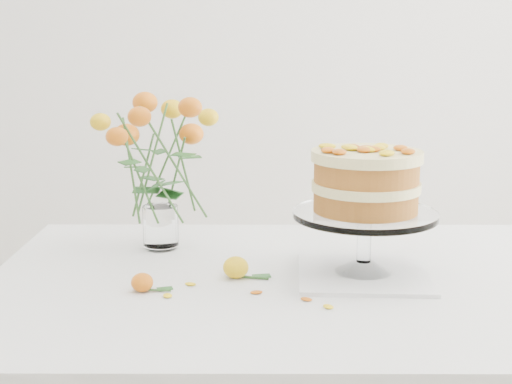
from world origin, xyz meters
TOP-DOWN VIEW (x-y plane):
  - table at (0.00, 0.00)m, footprint 1.43×0.93m
  - napkin at (0.12, 0.02)m, footprint 0.30×0.30m
  - cake_stand at (0.12, 0.02)m, footprint 0.31×0.31m
  - rose_vase at (-0.36, 0.22)m, footprint 0.32×0.32m
  - loose_rose_near at (-0.16, -0.00)m, footprint 0.10×0.06m
  - loose_rose_far at (-0.36, -0.09)m, footprint 0.08×0.05m
  - stray_petal_a at (-0.12, -0.10)m, footprint 0.03×0.02m
  - stray_petal_b at (-0.02, -0.14)m, footprint 0.03×0.02m
  - stray_petal_c at (0.02, -0.18)m, footprint 0.03×0.02m
  - stray_petal_d at (-0.26, -0.05)m, footprint 0.03×0.02m
  - stray_petal_e at (-0.30, -0.12)m, footprint 0.03×0.02m

SIDE VIEW (x-z plane):
  - table at x=0.00m, z-range 0.30..1.05m
  - stray_petal_a at x=-0.12m, z-range 0.76..0.76m
  - stray_petal_b at x=-0.02m, z-range 0.76..0.76m
  - stray_petal_c at x=0.02m, z-range 0.76..0.76m
  - stray_petal_d at x=-0.26m, z-range 0.76..0.76m
  - stray_petal_e at x=-0.30m, z-range 0.76..0.76m
  - napkin at x=0.12m, z-range 0.76..0.77m
  - loose_rose_far at x=-0.36m, z-range 0.76..0.80m
  - loose_rose_near at x=-0.16m, z-range 0.76..0.80m
  - cake_stand at x=0.12m, z-range 0.81..1.09m
  - rose_vase at x=-0.36m, z-range 0.79..1.23m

